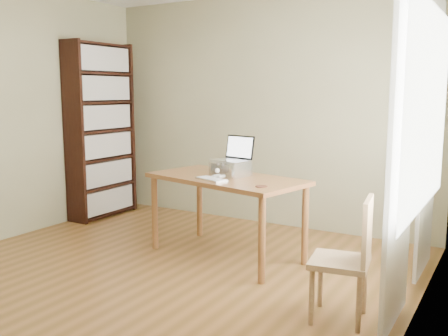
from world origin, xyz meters
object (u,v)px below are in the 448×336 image
(bookshelf, at_px, (101,131))
(laptop, at_px, (234,154))
(desk, at_px, (226,187))
(cat, at_px, (232,168))
(keyboard, at_px, (211,179))
(chair, at_px, (350,256))

(bookshelf, relative_size, laptop, 5.70)
(desk, bearing_deg, bookshelf, 177.24)
(laptop, height_order, cat, laptop)
(keyboard, bearing_deg, desk, 103.56)
(bookshelf, height_order, chair, bookshelf)
(keyboard, bearing_deg, chair, -1.26)
(chair, bearing_deg, keyboard, 150.62)
(bookshelf, xyz_separation_m, chair, (3.46, -1.32, -0.60))
(desk, distance_m, keyboard, 0.24)
(desk, bearing_deg, chair, -15.96)
(keyboard, xyz_separation_m, chair, (1.40, -0.53, -0.31))
(bookshelf, height_order, cat, bookshelf)
(desk, distance_m, chair, 1.58)
(bookshelf, xyz_separation_m, laptop, (2.09, -0.44, -0.11))
(laptop, relative_size, chair, 0.44)
(desk, height_order, keyboard, keyboard)
(laptop, bearing_deg, desk, -77.37)
(bookshelf, relative_size, keyboard, 6.34)
(desk, height_order, chair, chair)
(desk, xyz_separation_m, chair, (1.37, -0.75, -0.21))
(cat, bearing_deg, desk, -81.43)
(chair, bearing_deg, laptop, 138.53)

